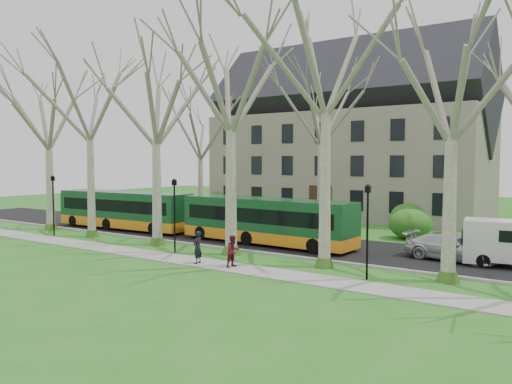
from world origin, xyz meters
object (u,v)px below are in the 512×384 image
Objects in this scene: bus_follow at (266,220)px; sedan at (451,247)px; pedestrian_b at (233,251)px; bus_lead at (124,210)px; pedestrian_a at (198,247)px.

sedan is (11.25, 1.18, -0.81)m from bus_follow.
pedestrian_b reaches higher than sedan.
pedestrian_b is (15.73, -6.54, -0.71)m from bus_lead.
sedan is at bearing -38.28° from pedestrian_b.
bus_lead reaches higher than pedestrian_a.
bus_lead is 7.09× the size of pedestrian_a.
pedestrian_a is at bearing -29.31° from bus_lead.
bus_follow reaches higher than pedestrian_b.
bus_lead is 7.50× the size of pedestrian_b.
sedan is 11.87m from pedestrian_b.
pedestrian_b is (-8.75, -8.02, 0.10)m from sedan.
bus_follow reaches higher than sedan.
bus_lead is at bearing -176.14° from bus_follow.
sedan is 2.88× the size of pedestrian_a.
bus_follow is 7.11× the size of pedestrian_a.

